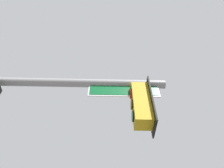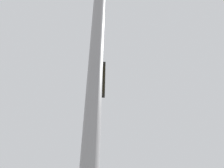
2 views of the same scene
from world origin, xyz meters
name	(u,v)px [view 2 (image 2 of 2)]	position (x,y,z in m)	size (l,w,h in m)	color
signal_pole_near	(95,92)	(-4.87, -8.41, 4.60)	(6.25, 0.53, 6.46)	gray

